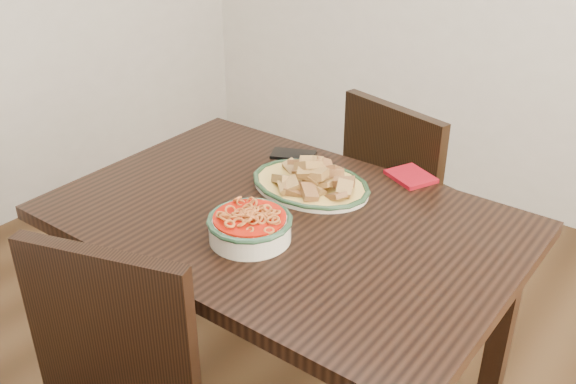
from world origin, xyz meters
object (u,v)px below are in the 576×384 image
Objects in this scene: smartphone at (293,155)px; chair_far at (407,201)px; fish_plate at (311,174)px; noodle_bowl at (250,224)px; dining_table at (284,243)px.

chair_far is at bearing 32.05° from smartphone.
smartphone is at bearing 139.40° from fish_plate.
fish_plate reaches higher than noodle_bowl.
smartphone is (-0.24, -0.37, 0.26)m from chair_far.
smartphone is (-0.21, 0.47, -0.04)m from noodle_bowl.
chair_far is (0.04, 0.68, -0.16)m from dining_table.
smartphone is at bearing 122.45° from dining_table.
smartphone is (-0.17, 0.15, -0.04)m from fish_plate.
noodle_bowl is 1.55× the size of smartphone.
dining_table is 0.70m from chair_far.
chair_far reaches higher than noodle_bowl.
fish_plate is 1.65× the size of noodle_bowl.
dining_table is 0.22m from fish_plate.
fish_plate is at bearing 95.89° from chair_far.
dining_table is at bearing -82.20° from smartphone.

